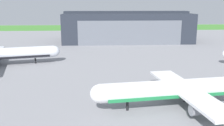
# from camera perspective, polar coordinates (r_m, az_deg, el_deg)

# --- Properties ---
(ground_plane) EXTENTS (440.00, 440.00, 0.00)m
(ground_plane) POSITION_cam_1_polar(r_m,az_deg,el_deg) (63.77, 5.52, -7.54)
(ground_plane) COLOR gray
(grass_field_strip) EXTENTS (440.00, 56.00, 0.08)m
(grass_field_strip) POSITION_cam_1_polar(r_m,az_deg,el_deg) (247.59, -1.13, 7.85)
(grass_field_strip) COLOR #438632
(grass_field_strip) RESTS_ON ground_plane
(maintenance_hangar) EXTENTS (73.92, 35.67, 17.77)m
(maintenance_hangar) POSITION_cam_1_polar(r_m,az_deg,el_deg) (158.43, 3.17, 7.96)
(maintenance_hangar) COLOR #232833
(maintenance_hangar) RESTS_ON ground_plane
(airliner_near_right) EXTENTS (40.60, 32.19, 13.11)m
(airliner_near_right) POSITION_cam_1_polar(r_m,az_deg,el_deg) (59.21, 15.43, -5.53)
(airliner_near_right) COLOR white
(airliner_near_right) RESTS_ON ground_plane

